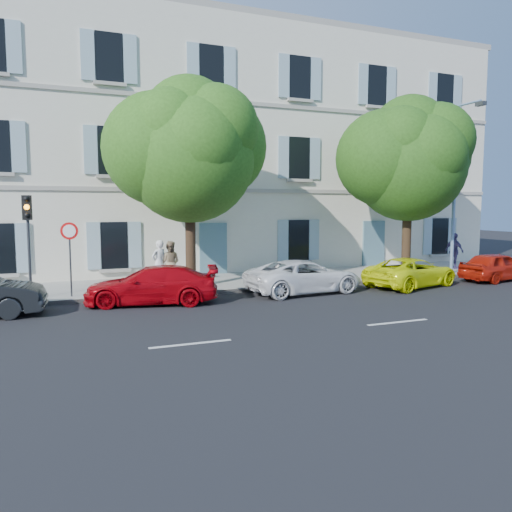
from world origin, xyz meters
name	(u,v)px	position (x,y,z in m)	size (l,w,h in m)	color
ground	(327,298)	(0.00, 0.00, 0.00)	(90.00, 90.00, 0.00)	black
sidewalk	(276,279)	(0.00, 4.45, 0.07)	(36.00, 4.50, 0.15)	#A09E96
kerb	(298,286)	(0.00, 2.28, 0.08)	(36.00, 0.16, 0.16)	#9E998E
building	(233,155)	(0.00, 10.20, 6.00)	(28.00, 7.00, 12.00)	silver
car_red_coupe	(152,285)	(-5.98, 1.29, 0.64)	(1.79, 4.40, 1.28)	#A9040D
car_white_coupe	(304,276)	(-0.25, 1.29, 0.63)	(2.08, 4.51, 1.25)	white
car_yellow_supercar	(411,272)	(4.45, 0.94, 0.60)	(1.98, 4.29, 1.19)	#EDF80A
car_red_hatchback	(496,266)	(9.01, 0.89, 0.63)	(1.49, 3.71, 1.26)	#B31A0B
tree_left	(189,157)	(-4.14, 3.22, 5.11)	(4.97, 4.97, 7.71)	#3A2819
tree_right	(409,165)	(5.72, 2.90, 5.08)	(4.98, 4.98, 7.68)	#3A2819
traffic_light	(28,224)	(-9.76, 2.87, 2.67)	(0.31, 0.39, 3.48)	#383A3D
road_sign	(70,243)	(-8.48, 2.88, 2.01)	(0.58, 0.19, 2.57)	#383A3D
street_lamp	(457,179)	(8.14, 2.50, 4.49)	(0.24, 1.62, 7.66)	#7293BF
pedestrian_a	(159,263)	(-5.18, 4.12, 1.05)	(0.66, 0.43, 1.80)	white
pedestrian_b	(170,263)	(-4.72, 4.28, 1.02)	(0.84, 0.66, 1.74)	tan
pedestrian_c	(454,251)	(9.50, 3.93, 1.05)	(1.05, 0.44, 1.79)	#534680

